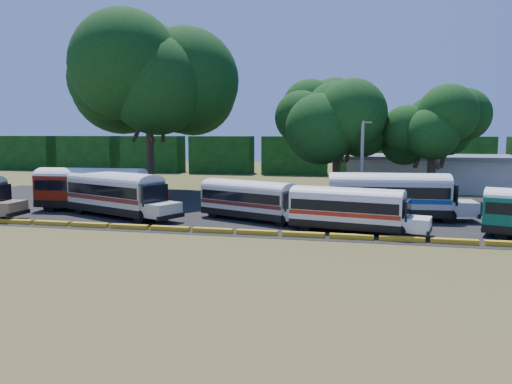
% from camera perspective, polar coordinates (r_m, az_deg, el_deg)
% --- Properties ---
extents(ground, '(160.00, 160.00, 0.00)m').
position_cam_1_polar(ground, '(32.68, -8.01, -4.85)').
color(ground, '#424F1A').
rests_on(ground, ground).
extents(asphalt_strip, '(64.00, 24.00, 0.02)m').
position_cam_1_polar(asphalt_strip, '(43.67, -1.18, -1.83)').
color(asphalt_strip, black).
rests_on(asphalt_strip, ground).
extents(curb, '(53.70, 0.45, 0.30)m').
position_cam_1_polar(curb, '(33.56, -7.41, -4.27)').
color(curb, yellow).
rests_on(curb, ground).
extents(terminal_building, '(19.00, 9.00, 4.00)m').
position_cam_1_polar(terminal_building, '(60.41, 19.02, 2.13)').
color(terminal_building, beige).
rests_on(terminal_building, ground).
extents(treeline_backdrop, '(130.00, 4.00, 6.00)m').
position_cam_1_polar(treeline_backdrop, '(78.81, 4.47, 4.19)').
color(treeline_backdrop, black).
rests_on(treeline_backdrop, ground).
extents(bus_red, '(11.21, 3.43, 3.63)m').
position_cam_1_polar(bus_red, '(43.91, -17.99, 0.62)').
color(bus_red, black).
rests_on(bus_red, ground).
extents(bus_cream_west, '(10.84, 6.64, 3.51)m').
position_cam_1_polar(bus_cream_west, '(40.47, -15.65, 0.06)').
color(bus_cream_west, black).
rests_on(bus_cream_west, ground).
extents(bus_cream_east, '(9.28, 5.57, 3.00)m').
position_cam_1_polar(bus_cream_east, '(37.42, -0.68, -0.67)').
color(bus_cream_east, black).
rests_on(bus_cream_east, ground).
extents(bus_white_red, '(9.30, 3.94, 2.97)m').
position_cam_1_polar(bus_white_red, '(33.49, 10.66, -1.70)').
color(bus_white_red, black).
rests_on(bus_white_red, ground).
extents(bus_white_blue, '(11.02, 3.57, 3.56)m').
position_cam_1_polar(bus_white_blue, '(38.91, 15.17, -0.15)').
color(bus_white_blue, black).
rests_on(bus_white_blue, ground).
extents(tree_west, '(14.51, 14.51, 17.73)m').
position_cam_1_polar(tree_west, '(54.00, -12.21, 12.84)').
color(tree_west, '#3D311E').
rests_on(tree_west, ground).
extents(tree_center, '(9.27, 9.27, 11.64)m').
position_cam_1_polar(tree_center, '(50.55, 9.27, 8.57)').
color(tree_center, '#3D311E').
rests_on(tree_center, ground).
extents(tree_east, '(7.21, 7.21, 10.02)m').
position_cam_1_polar(tree_east, '(50.02, 19.61, 7.26)').
color(tree_east, '#3D311E').
rests_on(tree_east, ground).
extents(utility_pole, '(1.60, 0.30, 7.84)m').
position_cam_1_polar(utility_pole, '(44.84, 12.01, 3.42)').
color(utility_pole, gray).
rests_on(utility_pole, ground).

